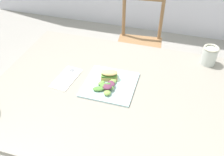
{
  "coord_description": "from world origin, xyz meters",
  "views": [
    {
      "loc": [
        0.39,
        -0.97,
        1.64
      ],
      "look_at": [
        0.09,
        0.05,
        0.76
      ],
      "focal_mm": 39.72,
      "sensor_mm": 36.0,
      "label": 1
    }
  ],
  "objects_px": {
    "plate_lunch": "(110,84)",
    "sandwich_half_front": "(109,75)",
    "dining_table": "(111,105)",
    "mason_jar_iced_tea": "(209,56)",
    "chair_wooden_far": "(139,44)",
    "fork_on_napkin": "(68,76)"
  },
  "relations": [
    {
      "from": "plate_lunch",
      "to": "sandwich_half_front",
      "type": "distance_m",
      "value": 0.06
    },
    {
      "from": "dining_table",
      "to": "sandwich_half_front",
      "type": "height_order",
      "value": "sandwich_half_front"
    },
    {
      "from": "chair_wooden_far",
      "to": "fork_on_napkin",
      "type": "distance_m",
      "value": 1.01
    },
    {
      "from": "dining_table",
      "to": "sandwich_half_front",
      "type": "bearing_deg",
      "value": 112.46
    },
    {
      "from": "dining_table",
      "to": "mason_jar_iced_tea",
      "type": "distance_m",
      "value": 0.67
    },
    {
      "from": "dining_table",
      "to": "chair_wooden_far",
      "type": "height_order",
      "value": "chair_wooden_far"
    },
    {
      "from": "mason_jar_iced_tea",
      "to": "plate_lunch",
      "type": "bearing_deg",
      "value": -144.39
    },
    {
      "from": "mason_jar_iced_tea",
      "to": "sandwich_half_front",
      "type": "bearing_deg",
      "value": -148.51
    },
    {
      "from": "dining_table",
      "to": "mason_jar_iced_tea",
      "type": "height_order",
      "value": "mason_jar_iced_tea"
    },
    {
      "from": "sandwich_half_front",
      "to": "mason_jar_iced_tea",
      "type": "height_order",
      "value": "mason_jar_iced_tea"
    },
    {
      "from": "mason_jar_iced_tea",
      "to": "dining_table",
      "type": "bearing_deg",
      "value": -140.7
    },
    {
      "from": "sandwich_half_front",
      "to": "fork_on_napkin",
      "type": "relative_size",
      "value": 0.56
    },
    {
      "from": "fork_on_napkin",
      "to": "plate_lunch",
      "type": "bearing_deg",
      "value": -0.06
    },
    {
      "from": "dining_table",
      "to": "sandwich_half_front",
      "type": "xyz_separation_m",
      "value": [
        -0.03,
        0.08,
        0.15
      ]
    },
    {
      "from": "plate_lunch",
      "to": "mason_jar_iced_tea",
      "type": "bearing_deg",
      "value": 35.61
    },
    {
      "from": "fork_on_napkin",
      "to": "dining_table",
      "type": "bearing_deg",
      "value": -8.23
    },
    {
      "from": "fork_on_napkin",
      "to": "sandwich_half_front",
      "type": "bearing_deg",
      "value": 10.19
    },
    {
      "from": "sandwich_half_front",
      "to": "chair_wooden_far",
      "type": "bearing_deg",
      "value": 89.47
    },
    {
      "from": "chair_wooden_far",
      "to": "sandwich_half_front",
      "type": "height_order",
      "value": "chair_wooden_far"
    },
    {
      "from": "chair_wooden_far",
      "to": "fork_on_napkin",
      "type": "height_order",
      "value": "chair_wooden_far"
    },
    {
      "from": "dining_table",
      "to": "fork_on_napkin",
      "type": "height_order",
      "value": "fork_on_napkin"
    },
    {
      "from": "chair_wooden_far",
      "to": "plate_lunch",
      "type": "relative_size",
      "value": 3.11
    }
  ]
}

